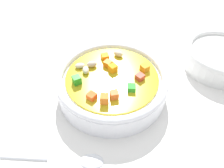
{
  "coord_description": "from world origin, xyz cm",
  "views": [
    {
      "loc": [
        -26.73,
        7.21,
        30.71
      ],
      "look_at": [
        0.0,
        0.0,
        2.31
      ],
      "focal_mm": 34.57,
      "sensor_mm": 36.0,
      "label": 1
    }
  ],
  "objects": [
    {
      "name": "side_bowl_small",
      "position": [
        1.64,
        -24.07,
        2.34
      ],
      "size": [
        14.98,
        14.98,
        4.52
      ],
      "color": "white",
      "rests_on": "ground_plane"
    },
    {
      "name": "ground_plane",
      "position": [
        0.0,
        0.0,
        -1.0
      ],
      "size": [
        140.0,
        140.0,
        2.0
      ],
      "primitive_type": "cube",
      "color": "silver"
    },
    {
      "name": "soup_bowl_main",
      "position": [
        0.01,
        0.01,
        2.59
      ],
      "size": [
        20.03,
        20.03,
        5.72
      ],
      "color": "white",
      "rests_on": "ground_plane"
    },
    {
      "name": "spoon",
      "position": [
        -10.64,
        12.11,
        0.43
      ],
      "size": [
        8.06,
        20.13,
        0.94
      ],
      "rotation": [
        0.0,
        0.0,
        4.39
      ],
      "color": "silver",
      "rests_on": "ground_plane"
    }
  ]
}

